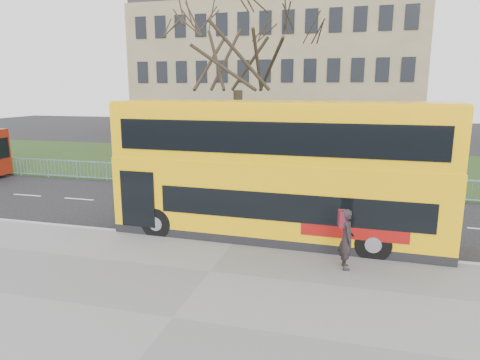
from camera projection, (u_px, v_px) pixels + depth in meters
ground at (245, 230)px, 16.17m from camera, size 120.00×120.00×0.00m
pavement at (173, 320)px, 9.78m from camera, size 80.00×10.50×0.12m
kerb at (234, 243)px, 14.69m from camera, size 80.00×0.20×0.14m
grass_verge at (296, 166)px, 29.68m from camera, size 80.00×15.40×0.08m
guard_railing at (276, 181)px, 22.29m from camera, size 40.00×0.12×1.10m
bare_tree at (238, 73)px, 25.10m from camera, size 8.51×8.51×12.16m
civic_building at (278, 74)px, 49.06m from camera, size 30.00×15.00×14.00m
yellow_bus at (277, 168)px, 14.83m from camera, size 11.46×3.04×4.77m
pedestrian at (346, 239)px, 12.30m from camera, size 0.55×0.72×1.78m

